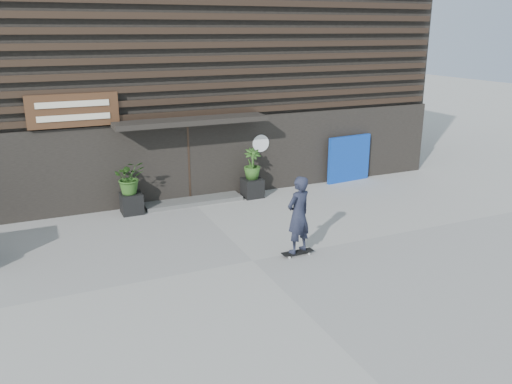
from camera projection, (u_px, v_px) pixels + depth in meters
name	position (u px, v px, depth m)	size (l,w,h in m)	color
ground	(253.00, 261.00, 11.94)	(80.00, 80.00, 0.00)	#9E9B95
entrance_step	(193.00, 201.00, 15.94)	(3.00, 0.80, 0.12)	#4E4E4B
planter_pot_left	(132.00, 203.00, 14.96)	(0.60, 0.60, 0.60)	black
bamboo_left	(130.00, 177.00, 14.72)	(0.86, 0.75, 0.96)	#2D591E
planter_pot_right	(252.00, 188.00, 16.42)	(0.60, 0.60, 0.60)	black
bamboo_right	(252.00, 164.00, 16.19)	(0.54, 0.54, 0.96)	#2D591E
blue_tarp	(349.00, 159.00, 18.00)	(1.71, 0.12, 1.61)	#0C359E
building	(147.00, 60.00, 19.44)	(18.00, 11.00, 8.00)	black
skateboarder	(298.00, 215.00, 11.93)	(0.78, 0.63, 1.94)	black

